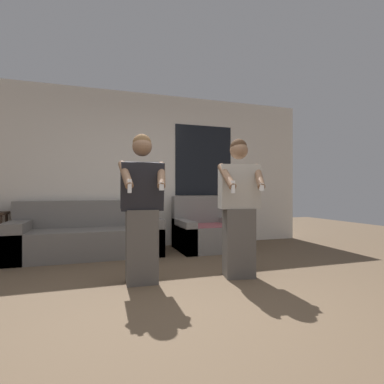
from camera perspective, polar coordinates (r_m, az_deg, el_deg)
The scene contains 6 objects.
ground_plane at distance 2.74m, azimuth -1.21°, elevation -20.61°, with size 14.00×14.00×0.00m, color brown.
wall_back at distance 5.35m, azimuth -9.92°, elevation 4.20°, with size 6.37×0.07×2.70m.
couch at distance 4.85m, azimuth -19.08°, elevation -8.03°, with size 2.15×0.89×0.82m.
armchair at distance 5.09m, azimuth 2.68°, elevation -7.62°, with size 1.00×0.90×0.89m.
person_left at distance 3.20m, azimuth -9.51°, elevation -3.19°, with size 0.50×0.49×1.58m.
person_right at distance 3.44m, azimuth 8.94°, elevation -3.03°, with size 0.50×0.51×1.57m.
Camera 1 is at (-0.75, -2.45, 0.97)m, focal length 28.00 mm.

